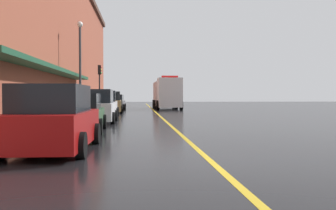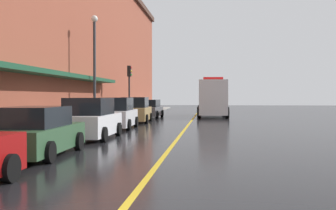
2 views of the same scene
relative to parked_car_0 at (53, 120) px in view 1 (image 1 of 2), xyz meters
name	(u,v)px [view 1 (image 1 of 2)]	position (x,y,z in m)	size (l,w,h in m)	color
ground_plane	(156,112)	(3.92, 23.03, -0.83)	(112.00, 112.00, 0.00)	black
sidewalk_left	(86,112)	(-2.28, 23.03, -0.76)	(2.40, 70.00, 0.15)	#9E9B93
lane_center_stripe	(156,112)	(3.92, 23.03, -0.83)	(0.16, 70.00, 0.01)	gold
brick_building_left	(12,31)	(-8.20, 22.02, 6.07)	(10.62, 64.00, 13.79)	brown
parked_car_0	(53,120)	(0.00, 0.00, 0.00)	(2.19, 4.35, 1.78)	maroon
parked_car_1	(79,114)	(-0.13, 5.25, -0.08)	(2.16, 4.64, 1.58)	#2D5133
parked_car_2	(97,107)	(0.02, 10.57, 0.02)	(2.13, 4.42, 1.84)	silver
parked_car_3	(104,105)	(-0.04, 16.20, 0.02)	(2.07, 4.39, 1.83)	silver
parked_car_4	(110,103)	(-0.05, 22.01, 0.02)	(2.23, 4.48, 1.84)	#A5844C
parked_car_5	(115,103)	(0.02, 28.41, -0.07)	(2.07, 4.92, 1.61)	#595B60
box_truck	(167,94)	(5.55, 31.13, 0.86)	(2.86, 9.39, 3.54)	silver
parking_meter_0	(82,102)	(-1.43, 14.87, 0.23)	(0.14, 0.18, 1.33)	#4C4C51
parking_meter_1	(94,101)	(-1.43, 22.00, 0.23)	(0.14, 0.18, 1.33)	#4C4C51
parking_meter_2	(58,105)	(-1.43, 7.42, 0.23)	(0.14, 0.18, 1.33)	#4C4C51
parking_meter_3	(97,100)	(-1.43, 24.07, 0.23)	(0.14, 0.18, 1.33)	#4C4C51
street_lamp_left	(80,57)	(-2.03, 18.27, 3.57)	(0.44, 0.44, 6.94)	#33383D
traffic_light_near	(100,79)	(-1.37, 26.22, 2.32)	(0.38, 0.36, 4.30)	#232326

